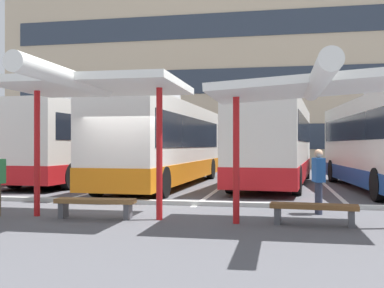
% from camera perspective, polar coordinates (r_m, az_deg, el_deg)
% --- Properties ---
extents(ground_plane, '(160.00, 160.00, 0.00)m').
position_cam_1_polar(ground_plane, '(13.33, -8.67, -7.34)').
color(ground_plane, '#515156').
extents(terminal_building, '(36.10, 15.15, 23.88)m').
position_cam_1_polar(terminal_building, '(43.52, 4.89, 11.65)').
color(terminal_building, '#C6B293').
rests_on(terminal_building, ground).
extents(coach_bus_1, '(3.45, 12.44, 3.74)m').
position_cam_1_polar(coach_bus_1, '(22.48, -11.71, 0.07)').
color(coach_bus_1, silver).
rests_on(coach_bus_1, ground).
extents(coach_bus_2, '(2.83, 11.84, 3.68)m').
position_cam_1_polar(coach_bus_2, '(19.09, -3.27, -0.02)').
color(coach_bus_2, silver).
rests_on(coach_bus_2, ground).
extents(coach_bus_3, '(3.48, 11.30, 3.71)m').
position_cam_1_polar(coach_bus_3, '(19.85, 10.21, 0.03)').
color(coach_bus_3, silver).
rests_on(coach_bus_3, ground).
extents(coach_bus_4, '(3.35, 10.65, 3.66)m').
position_cam_1_polar(coach_bus_4, '(18.56, 22.51, 0.04)').
color(coach_bus_4, silver).
rests_on(coach_bus_4, ground).
extents(lane_stripe_1, '(0.16, 14.00, 0.01)m').
position_cam_1_polar(lane_stripe_1, '(22.09, -18.16, -4.47)').
color(lane_stripe_1, white).
rests_on(lane_stripe_1, ground).
extents(lane_stripe_2, '(0.16, 14.00, 0.01)m').
position_cam_1_polar(lane_stripe_2, '(20.41, -7.82, -4.83)').
color(lane_stripe_2, white).
rests_on(lane_stripe_2, ground).
extents(lane_stripe_3, '(0.16, 14.00, 0.01)m').
position_cam_1_polar(lane_stripe_3, '(19.48, 3.94, -5.05)').
color(lane_stripe_3, white).
rests_on(lane_stripe_3, ground).
extents(lane_stripe_4, '(0.16, 14.00, 0.01)m').
position_cam_1_polar(lane_stripe_4, '(19.43, 16.29, -5.06)').
color(lane_stripe_4, white).
rests_on(lane_stripe_4, ground).
extents(waiting_shelter_1, '(3.98, 4.98, 3.19)m').
position_cam_1_polar(waiting_shelter_1, '(10.70, -12.20, 6.78)').
color(waiting_shelter_1, red).
rests_on(waiting_shelter_1, ground).
extents(bench_1, '(1.85, 0.51, 0.45)m').
position_cam_1_polar(bench_1, '(10.90, -11.78, -7.16)').
color(bench_1, brown).
rests_on(bench_1, ground).
extents(waiting_shelter_2, '(4.21, 4.77, 3.09)m').
position_cam_1_polar(waiting_shelter_2, '(9.71, 14.83, 6.58)').
color(waiting_shelter_2, red).
rests_on(waiting_shelter_2, ground).
extents(bench_2, '(1.81, 0.57, 0.45)m').
position_cam_1_polar(bench_2, '(10.05, 14.71, -7.76)').
color(bench_2, brown).
rests_on(bench_2, ground).
extents(platform_kerb, '(44.00, 0.24, 0.12)m').
position_cam_1_polar(platform_kerb, '(13.50, -8.39, -6.99)').
color(platform_kerb, '#ADADA8').
rests_on(platform_kerb, ground).
extents(waiting_passenger_0, '(0.30, 0.49, 1.57)m').
position_cam_1_polar(waiting_passenger_0, '(11.67, 15.27, -3.94)').
color(waiting_passenger_0, '#33384C').
rests_on(waiting_passenger_0, ground).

